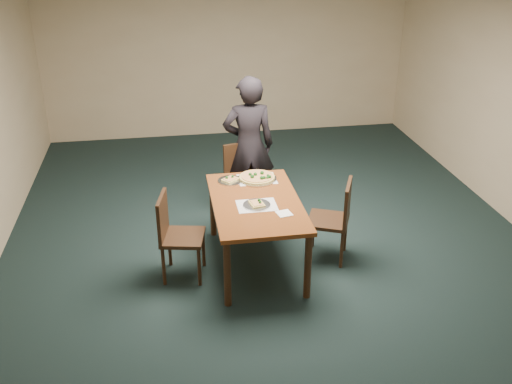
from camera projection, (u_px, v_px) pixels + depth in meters
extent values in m
plane|color=black|center=(274.00, 252.00, 6.38)|extent=(8.00, 8.00, 0.00)
plane|color=#C6AE89|center=(228.00, 52.00, 9.33)|extent=(6.00, 0.00, 6.00)
cube|color=#5D2C12|center=(256.00, 203.00, 5.87)|extent=(0.90, 1.50, 0.04)
cylinder|color=black|center=(227.00, 274.00, 5.36)|extent=(0.07, 0.07, 0.70)
cylinder|color=black|center=(213.00, 208.00, 6.59)|extent=(0.07, 0.07, 0.70)
cylinder|color=black|center=(308.00, 266.00, 5.48)|extent=(0.07, 0.07, 0.70)
cylinder|color=black|center=(279.00, 203.00, 6.70)|extent=(0.07, 0.07, 0.70)
cube|color=black|center=(246.00, 183.00, 6.96)|extent=(0.52, 0.52, 0.04)
cylinder|color=black|center=(239.00, 209.00, 6.85)|extent=(0.04, 0.04, 0.43)
cylinder|color=black|center=(227.00, 197.00, 7.14)|extent=(0.04, 0.04, 0.43)
cylinder|color=black|center=(265.00, 204.00, 6.99)|extent=(0.04, 0.04, 0.43)
cylinder|color=black|center=(253.00, 192.00, 7.28)|extent=(0.04, 0.04, 0.43)
cube|color=black|center=(240.00, 160.00, 7.01)|extent=(0.41, 0.14, 0.44)
cube|color=black|center=(183.00, 237.00, 5.78)|extent=(0.49, 0.49, 0.04)
cylinder|color=black|center=(199.00, 267.00, 5.71)|extent=(0.04, 0.04, 0.43)
cylinder|color=black|center=(164.00, 266.00, 5.72)|extent=(0.04, 0.04, 0.43)
cylinder|color=black|center=(203.00, 248.00, 6.04)|extent=(0.04, 0.04, 0.43)
cylinder|color=black|center=(170.00, 248.00, 6.05)|extent=(0.04, 0.04, 0.43)
cube|color=black|center=(162.00, 216.00, 5.68)|extent=(0.12, 0.42, 0.44)
cube|color=black|center=(328.00, 221.00, 6.10)|extent=(0.55, 0.55, 0.04)
cylinder|color=black|center=(313.00, 230.00, 6.40)|extent=(0.04, 0.04, 0.43)
cylinder|color=black|center=(345.00, 234.00, 6.32)|extent=(0.04, 0.04, 0.43)
cylinder|color=black|center=(308.00, 246.00, 6.09)|extent=(0.04, 0.04, 0.43)
cylinder|color=black|center=(342.00, 250.00, 6.01)|extent=(0.04, 0.04, 0.43)
cube|color=black|center=(347.00, 203.00, 5.96)|extent=(0.20, 0.40, 0.44)
imported|color=black|center=(249.00, 146.00, 6.95)|extent=(0.64, 0.42, 1.73)
cube|color=white|center=(257.00, 179.00, 6.34)|extent=(0.42, 0.32, 0.00)
cube|color=white|center=(257.00, 205.00, 5.76)|extent=(0.40, 0.30, 0.00)
cylinder|color=silver|center=(257.00, 178.00, 6.34)|extent=(0.44, 0.44, 0.01)
cylinder|color=tan|center=(257.00, 177.00, 6.33)|extent=(0.39, 0.39, 0.02)
cylinder|color=#E5CA77|center=(257.00, 176.00, 6.33)|extent=(0.35, 0.35, 0.01)
sphere|color=#123C12|center=(264.00, 178.00, 6.25)|extent=(0.04, 0.04, 0.04)
sphere|color=#123C12|center=(252.00, 177.00, 6.27)|extent=(0.04, 0.04, 0.04)
sphere|color=#123C12|center=(268.00, 175.00, 6.31)|extent=(0.03, 0.03, 0.03)
sphere|color=#123C12|center=(262.00, 173.00, 6.37)|extent=(0.04, 0.04, 0.04)
sphere|color=#123C12|center=(250.00, 174.00, 6.34)|extent=(0.04, 0.04, 0.04)
sphere|color=#123C12|center=(270.00, 177.00, 6.27)|extent=(0.04, 0.04, 0.04)
sphere|color=#123C12|center=(267.00, 178.00, 6.26)|extent=(0.03, 0.03, 0.03)
sphere|color=#123C12|center=(255.00, 174.00, 6.33)|extent=(0.04, 0.04, 0.04)
sphere|color=#123C12|center=(262.00, 178.00, 6.24)|extent=(0.04, 0.04, 0.04)
cylinder|color=silver|center=(257.00, 205.00, 5.76)|extent=(0.28, 0.28, 0.01)
cube|color=tan|center=(257.00, 204.00, 5.75)|extent=(0.16, 0.19, 0.02)
cube|color=#E5CA77|center=(257.00, 203.00, 5.75)|extent=(0.12, 0.16, 0.01)
sphere|color=#123C12|center=(260.00, 202.00, 5.73)|extent=(0.03, 0.03, 0.03)
sphere|color=#123C12|center=(259.00, 200.00, 5.78)|extent=(0.03, 0.03, 0.03)
cylinder|color=silver|center=(230.00, 181.00, 6.30)|extent=(0.28, 0.28, 0.01)
cube|color=tan|center=(230.00, 179.00, 6.29)|extent=(0.21, 0.21, 0.02)
cube|color=#E5CA77|center=(230.00, 179.00, 6.29)|extent=(0.17, 0.17, 0.01)
sphere|color=#123C12|center=(232.00, 176.00, 6.31)|extent=(0.03, 0.03, 0.03)
sphere|color=#123C12|center=(227.00, 178.00, 6.28)|extent=(0.03, 0.03, 0.03)
cube|color=white|center=(284.00, 214.00, 5.60)|extent=(0.17, 0.17, 0.01)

